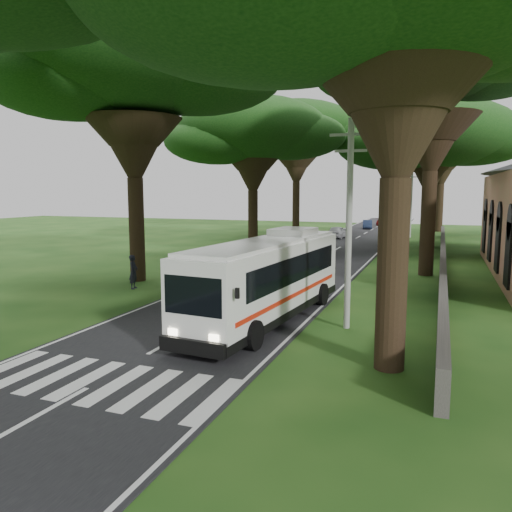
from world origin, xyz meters
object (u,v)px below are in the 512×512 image
(pole_far, at_px, (411,201))
(distant_car_a, at_px, (337,232))
(coach_bus, at_px, (268,277))
(distant_car_c, at_px, (385,222))
(pole_near, at_px, (349,221))
(distant_car_b, at_px, (367,224))
(pedestrian, at_px, (134,272))
(pole_mid, at_px, (395,206))

(pole_far, relative_size, distant_car_a, 2.02)
(pole_far, height_order, distant_car_a, pole_far)
(coach_bus, bearing_deg, distant_car_c, 96.55)
(coach_bus, relative_size, distant_car_c, 2.76)
(pole_near, bearing_deg, distant_car_b, 97.01)
(distant_car_b, xyz_separation_m, pedestrian, (-6.00, -47.44, 0.31))
(pole_near, relative_size, pole_far, 1.00)
(pole_far, height_order, distant_car_b, pole_far)
(pole_near, bearing_deg, pole_mid, 90.00)
(pole_near, xyz_separation_m, pole_mid, (0.00, 20.00, 0.00))
(distant_car_a, distance_m, distant_car_c, 22.26)
(distant_car_a, xyz_separation_m, distant_car_b, (1.22, 15.03, -0.08))
(pole_mid, bearing_deg, distant_car_b, 101.41)
(pole_mid, height_order, distant_car_c, pole_mid)
(pole_far, xyz_separation_m, coach_bus, (-3.27, -39.92, -2.38))
(distant_car_a, relative_size, distant_car_b, 1.10)
(pole_mid, distance_m, distant_car_b, 32.04)
(distant_car_b, bearing_deg, distant_car_c, 69.24)
(pole_mid, bearing_deg, coach_bus, -99.31)
(distant_car_b, bearing_deg, pole_mid, -86.56)
(distant_car_c, bearing_deg, pole_near, 105.93)
(distant_car_c, bearing_deg, coach_bus, 102.73)
(pole_mid, relative_size, distant_car_b, 2.22)
(distant_car_a, bearing_deg, distant_car_c, -93.66)
(pole_far, distance_m, pedestrian, 38.39)
(pole_near, xyz_separation_m, distant_car_c, (-4.70, 58.27, -3.55))
(pole_far, bearing_deg, pedestrian, -108.75)
(coach_bus, distance_m, distant_car_a, 36.38)
(pole_mid, relative_size, coach_bus, 0.70)
(coach_bus, bearing_deg, pole_near, 3.77)
(pole_near, xyz_separation_m, distant_car_a, (-7.52, 36.19, -3.47))
(pole_mid, height_order, distant_car_a, pole_mid)
(pole_far, distance_m, distant_car_a, 9.12)
(pole_mid, relative_size, pedestrian, 4.30)
(distant_car_c, bearing_deg, pole_far, 115.75)
(distant_car_b, height_order, distant_car_c, distant_car_c)
(pole_near, height_order, distant_car_a, pole_near)
(pole_near, relative_size, distant_car_b, 2.22)
(pole_near, relative_size, distant_car_a, 2.02)
(pole_mid, xyz_separation_m, pole_far, (0.00, 20.00, 0.00))
(coach_bus, bearing_deg, distant_car_b, 98.53)
(pole_far, relative_size, pedestrian, 4.30)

